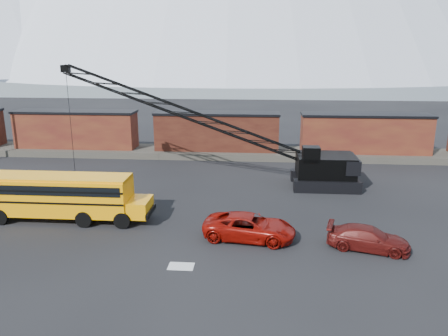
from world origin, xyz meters
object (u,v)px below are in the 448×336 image
Objects in this scene: school_bus at (63,195)px; crawler_crane at (203,120)px; maroon_suv at (368,238)px; red_pickup at (249,227)px.

school_bus is 13.10m from crawler_crane.
school_bus is at bearing 95.69° from maroon_suv.
red_pickup is 1.20× the size of maroon_suv.
red_pickup is 0.23× the size of crawler_crane.
maroon_suv is at bearing -47.14° from crawler_crane.
maroon_suv is at bearing -8.78° from school_bus.
maroon_suv is (19.88, -3.07, -1.10)m from school_bus.
maroon_suv is 0.19× the size of crawler_crane.
school_bus reaches higher than red_pickup.
crawler_crane reaches higher than red_pickup.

